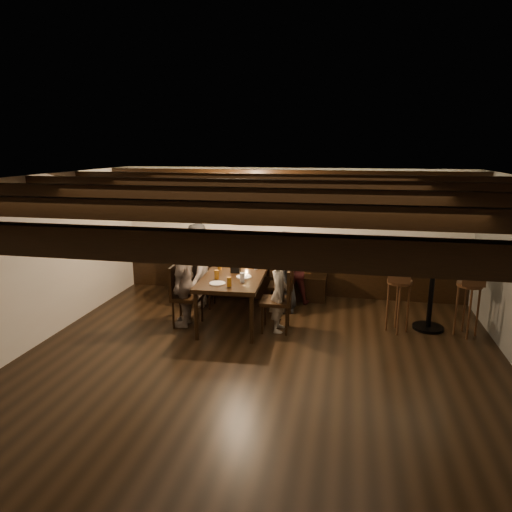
% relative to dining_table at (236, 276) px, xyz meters
% --- Properties ---
extents(room, '(7.00, 7.00, 7.00)m').
position_rel_dining_table_xyz_m(room, '(0.42, 0.19, 0.35)').
color(room, black).
rests_on(room, ground).
extents(dining_table, '(1.06, 2.15, 0.79)m').
position_rel_dining_table_xyz_m(dining_table, '(0.00, 0.00, 0.00)').
color(dining_table, black).
rests_on(dining_table, floor).
extents(chair_left_near, '(0.44, 0.44, 0.92)m').
position_rel_dining_table_xyz_m(chair_left_near, '(-0.74, 0.41, -0.44)').
color(chair_left_near, black).
rests_on(chair_left_near, floor).
extents(chair_left_far, '(0.47, 0.47, 0.98)m').
position_rel_dining_table_xyz_m(chair_left_far, '(-0.69, -0.49, -0.42)').
color(chair_left_far, black).
rests_on(chair_left_far, floor).
extents(chair_right_near, '(0.45, 0.45, 0.93)m').
position_rel_dining_table_xyz_m(chair_right_near, '(0.69, 0.49, -0.44)').
color(chair_right_near, black).
rests_on(chair_right_near, floor).
extents(chair_right_far, '(0.48, 0.48, 0.99)m').
position_rel_dining_table_xyz_m(chair_right_far, '(0.74, -0.41, -0.42)').
color(chair_right_far, black).
rests_on(chair_right_far, floor).
extents(person_bench_left, '(0.72, 0.49, 1.42)m').
position_rel_dining_table_xyz_m(person_bench_left, '(-0.95, 0.85, -0.01)').
color(person_bench_left, '#28282A').
rests_on(person_bench_left, floor).
extents(person_bench_centre, '(0.47, 0.32, 1.24)m').
position_rel_dining_table_xyz_m(person_bench_centre, '(-0.06, 1.05, -0.10)').
color(person_bench_centre, gray).
rests_on(person_bench_centre, floor).
extents(person_bench_right, '(0.61, 0.49, 1.21)m').
position_rel_dining_table_xyz_m(person_bench_right, '(0.85, 0.95, -0.12)').
color(person_bench_right, '#4F1B1B').
rests_on(person_bench_right, floor).
extents(person_left_near, '(0.51, 0.83, 1.25)m').
position_rel_dining_table_xyz_m(person_left_near, '(-0.77, 0.41, -0.10)').
color(person_left_near, gray).
rests_on(person_left_near, floor).
extents(person_left_far, '(0.38, 0.83, 1.38)m').
position_rel_dining_table_xyz_m(person_left_far, '(-0.72, -0.49, -0.03)').
color(person_left_far, gray).
rests_on(person_left_far, floor).
extents(person_right_near, '(0.48, 0.71, 1.40)m').
position_rel_dining_table_xyz_m(person_right_near, '(0.72, 0.49, -0.02)').
color(person_right_near, '#28282B').
rests_on(person_right_near, floor).
extents(person_right_far, '(0.31, 0.45, 1.19)m').
position_rel_dining_table_xyz_m(person_right_far, '(0.77, -0.41, -0.13)').
color(person_right_far, '#A79D8D').
rests_on(person_right_far, floor).
extents(pint_a, '(0.07, 0.07, 0.14)m').
position_rel_dining_table_xyz_m(pint_a, '(-0.32, 0.68, 0.13)').
color(pint_a, '#BF7219').
rests_on(pint_a, dining_table).
extents(pint_b, '(0.07, 0.07, 0.14)m').
position_rel_dining_table_xyz_m(pint_b, '(0.21, 0.66, 0.13)').
color(pint_b, '#BF7219').
rests_on(pint_b, dining_table).
extents(pint_c, '(0.07, 0.07, 0.14)m').
position_rel_dining_table_xyz_m(pint_c, '(-0.31, 0.08, 0.13)').
color(pint_c, '#BF7219').
rests_on(pint_c, dining_table).
extents(pint_d, '(0.07, 0.07, 0.14)m').
position_rel_dining_table_xyz_m(pint_d, '(0.29, 0.22, 0.13)').
color(pint_d, silver).
rests_on(pint_d, dining_table).
extents(pint_e, '(0.07, 0.07, 0.14)m').
position_rel_dining_table_xyz_m(pint_e, '(-0.19, -0.46, 0.13)').
color(pint_e, '#BF7219').
rests_on(pint_e, dining_table).
extents(pint_f, '(0.07, 0.07, 0.14)m').
position_rel_dining_table_xyz_m(pint_f, '(0.23, -0.54, 0.13)').
color(pint_f, silver).
rests_on(pint_f, dining_table).
extents(pint_g, '(0.07, 0.07, 0.14)m').
position_rel_dining_table_xyz_m(pint_g, '(0.09, -0.80, 0.13)').
color(pint_g, '#BF7219').
rests_on(pint_g, dining_table).
extents(plate_near, '(0.24, 0.24, 0.01)m').
position_rel_dining_table_xyz_m(plate_near, '(-0.11, -0.71, 0.07)').
color(plate_near, white).
rests_on(plate_near, dining_table).
extents(plate_far, '(0.24, 0.24, 0.01)m').
position_rel_dining_table_xyz_m(plate_far, '(0.20, -0.29, 0.07)').
color(plate_far, white).
rests_on(plate_far, dining_table).
extents(condiment_caddy, '(0.15, 0.10, 0.12)m').
position_rel_dining_table_xyz_m(condiment_caddy, '(0.00, -0.05, 0.12)').
color(condiment_caddy, black).
rests_on(condiment_caddy, dining_table).
extents(candle, '(0.05, 0.05, 0.05)m').
position_rel_dining_table_xyz_m(candle, '(0.10, 0.31, 0.09)').
color(candle, beige).
rests_on(candle, dining_table).
extents(high_top_table, '(0.65, 0.65, 1.15)m').
position_rel_dining_table_xyz_m(high_top_table, '(3.06, 0.11, 0.03)').
color(high_top_table, black).
rests_on(high_top_table, floor).
extents(bar_stool_left, '(0.37, 0.40, 1.16)m').
position_rel_dining_table_xyz_m(bar_stool_left, '(2.56, -0.09, -0.29)').
color(bar_stool_left, '#3D2313').
rests_on(bar_stool_left, floor).
extents(bar_stool_right, '(0.37, 0.38, 1.16)m').
position_rel_dining_table_xyz_m(bar_stool_right, '(3.56, -0.04, -0.29)').
color(bar_stool_right, '#3D2313').
rests_on(bar_stool_right, floor).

